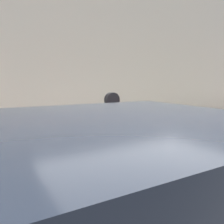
% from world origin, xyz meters
% --- Properties ---
extents(sidewalk, '(24.00, 2.80, 0.14)m').
position_xyz_m(sidewalk, '(0.00, 2.20, 0.07)').
color(sidewalk, '#ADAAA3').
rests_on(sidewalk, ground_plane).
extents(building_facade, '(24.00, 0.30, 6.32)m').
position_xyz_m(building_facade, '(0.00, 4.78, 3.16)').
color(building_facade, beige).
rests_on(building_facade, ground_plane).
extents(parking_meter, '(0.22, 0.12, 1.63)m').
position_xyz_m(parking_meter, '(-0.04, 1.25, 1.34)').
color(parking_meter, '#2D2D30').
rests_on(parking_meter, sidewalk).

